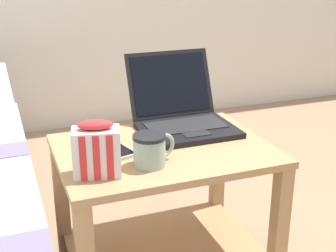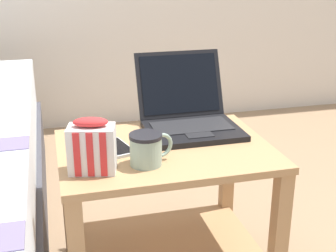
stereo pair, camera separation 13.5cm
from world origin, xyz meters
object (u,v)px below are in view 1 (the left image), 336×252
(mug_front_left, at_px, (150,148))
(snack_bag, at_px, (97,150))
(laptop, at_px, (182,114))
(cell_phone, at_px, (116,150))

(mug_front_left, height_order, snack_bag, snack_bag)
(laptop, distance_m, cell_phone, 0.29)
(snack_bag, bearing_deg, mug_front_left, 2.43)
(cell_phone, bearing_deg, laptop, 25.06)
(mug_front_left, height_order, cell_phone, mug_front_left)
(laptop, xyz_separation_m, snack_bag, (-0.34, -0.26, 0.02))
(mug_front_left, relative_size, cell_phone, 0.85)
(laptop, height_order, cell_phone, laptop)
(snack_bag, distance_m, cell_phone, 0.17)
(mug_front_left, distance_m, snack_bag, 0.15)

